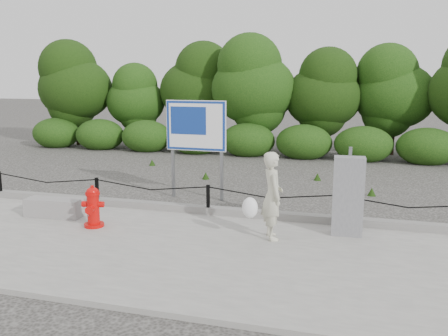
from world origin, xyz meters
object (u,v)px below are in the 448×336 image
pedestrian (271,196)px  advertising_sign (196,130)px  utility_cabinet (348,196)px  fire_hydrant (93,207)px  concrete_block (54,207)px

pedestrian → advertising_sign: size_ratio=0.66×
utility_cabinet → advertising_sign: advertising_sign is taller
fire_hydrant → utility_cabinet: size_ratio=0.51×
fire_hydrant → pedestrian: size_ratio=0.52×
concrete_block → advertising_sign: bearing=47.6°
concrete_block → utility_cabinet: (5.58, 0.46, 0.51)m
pedestrian → utility_cabinet: 1.37m
pedestrian → advertising_sign: 3.39m
pedestrian → concrete_block: (-4.34, 0.11, -0.56)m
fire_hydrant → utility_cabinet: 4.57m
pedestrian → utility_cabinet: size_ratio=0.98×
concrete_block → advertising_sign: advertising_sign is taller
utility_cabinet → concrete_block: bearing=-178.3°
pedestrian → fire_hydrant: bearing=71.0°
pedestrian → concrete_block: pedestrian is taller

